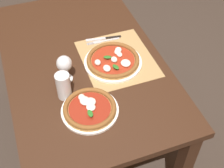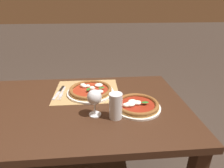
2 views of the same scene
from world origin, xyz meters
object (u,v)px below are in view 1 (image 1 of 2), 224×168
at_px(pizza_far, 90,108).
at_px(knife, 103,38).
at_px(pizza_near, 113,60).
at_px(fork, 103,41).
at_px(wine_glass, 64,65).
at_px(pint_glass, 64,86).

bearing_deg(pizza_far, knife, -25.65).
relative_size(pizza_near, fork, 1.60).
xyz_separation_m(wine_glass, knife, (0.25, -0.29, -0.10)).
distance_m(pizza_far, wine_glass, 0.27).
bearing_deg(knife, pizza_near, 175.17).
distance_m(pizza_near, knife, 0.22).
height_order(pizza_near, pint_glass, pint_glass).
xyz_separation_m(pizza_far, wine_glass, (0.25, 0.05, 0.09)).
xyz_separation_m(wine_glass, pint_glass, (-0.11, 0.04, -0.04)).
relative_size(pint_glass, fork, 0.72).
distance_m(pint_glass, knife, 0.49).
distance_m(pizza_near, fork, 0.20).
bearing_deg(knife, pizza_far, 154.35).
bearing_deg(knife, wine_glass, 130.57).
distance_m(wine_glass, knife, 0.40).
height_order(wine_glass, knife, wine_glass).
height_order(wine_glass, pint_glass, wine_glass).
relative_size(wine_glass, pint_glass, 1.07).
xyz_separation_m(pizza_near, knife, (0.22, -0.02, -0.02)).
relative_size(pizza_near, wine_glass, 2.08).
distance_m(fork, knife, 0.03).
xyz_separation_m(pint_glass, knife, (0.36, -0.33, -0.06)).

